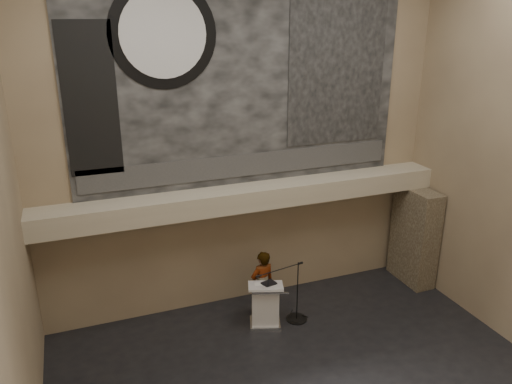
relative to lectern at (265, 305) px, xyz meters
name	(u,v)px	position (x,y,z in m)	size (l,w,h in m)	color
wall_back	(244,140)	(0.01, 1.44, 3.70)	(10.00, 0.02, 8.50)	#7C674E
soffit	(250,197)	(0.01, 1.04, 2.40)	(10.00, 0.80, 0.50)	tan
sprinkler_left	(186,217)	(-1.59, 0.99, 2.12)	(0.04, 0.04, 0.06)	#B2893D
sprinkler_right	(321,198)	(1.91, 0.99, 2.12)	(0.04, 0.04, 0.06)	#B2893D
banner	(244,79)	(0.01, 1.41, 5.15)	(8.00, 0.05, 5.00)	black
banner_text_strip	(245,165)	(0.01, 1.37, 3.10)	(7.76, 0.02, 0.55)	#303030
banner_clock_rim	(163,34)	(-1.79, 1.37, 6.15)	(2.30, 2.30, 0.02)	black
banner_clock_face	(163,34)	(-1.79, 1.35, 6.15)	(1.84, 1.84, 0.02)	silver
banner_building_print	(337,70)	(2.41, 1.37, 5.25)	(2.60, 0.02, 3.60)	black
banner_brick_print	(90,101)	(-3.39, 1.37, 4.85)	(1.10, 0.02, 3.20)	black
stone_pier	(414,236)	(4.66, 0.59, 0.80)	(0.60, 1.40, 2.70)	#463A2B
lectern	(265,305)	(0.00, 0.00, 0.00)	(0.96, 0.81, 1.14)	silver
binder	(269,283)	(0.09, 0.00, 0.56)	(0.31, 0.25, 0.04)	black
papers	(259,285)	(-0.15, 0.01, 0.55)	(0.20, 0.28, 0.01)	silver
speaker_person	(262,284)	(0.08, 0.40, 0.32)	(0.64, 0.42, 1.75)	silver
mic_stand	(295,311)	(0.77, -0.08, -0.32)	(1.41, 0.52, 1.57)	black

